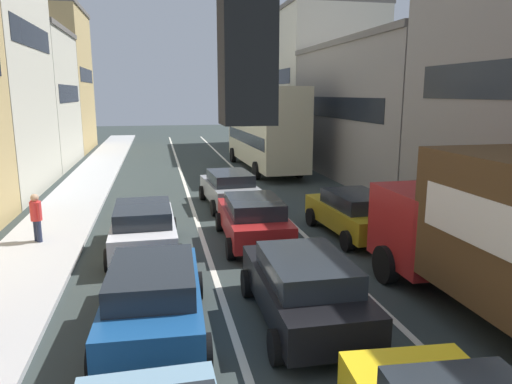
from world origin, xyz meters
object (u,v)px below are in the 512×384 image
(hatchback_centre_lane_third, at_px, (253,219))
(sedan_left_lane_third, at_px, (144,227))
(coupe_centre_lane_fourth, at_px, (229,188))
(wagon_left_lane_second, at_px, (153,296))
(pedestrian_far_sidewalk, at_px, (36,216))
(sedan_centre_lane_second, at_px, (304,286))
(sedan_right_lane_behind_truck, at_px, (354,213))
(bus_mid_queue_primary, at_px, (264,124))

(hatchback_centre_lane_third, bearing_deg, sedan_left_lane_third, 95.81)
(sedan_left_lane_third, relative_size, coupe_centre_lane_fourth, 0.98)
(coupe_centre_lane_fourth, bearing_deg, wagon_left_lane_second, 159.91)
(wagon_left_lane_second, relative_size, pedestrian_far_sidewalk, 2.63)
(pedestrian_far_sidewalk, bearing_deg, hatchback_centre_lane_third, 133.73)
(sedan_centre_lane_second, relative_size, sedan_left_lane_third, 1.00)
(hatchback_centre_lane_third, distance_m, pedestrian_far_sidewalk, 6.75)
(sedan_right_lane_behind_truck, distance_m, bus_mid_queue_primary, 14.41)
(coupe_centre_lane_fourth, xyz_separation_m, pedestrian_far_sidewalk, (-6.68, -4.03, 0.15))
(wagon_left_lane_second, bearing_deg, pedestrian_far_sidewalk, 31.26)
(sedan_left_lane_third, bearing_deg, bus_mid_queue_primary, -26.54)
(sedan_centre_lane_second, height_order, wagon_left_lane_second, same)
(sedan_right_lane_behind_truck, relative_size, bus_mid_queue_primary, 0.42)
(sedan_right_lane_behind_truck, bearing_deg, coupe_centre_lane_fourth, 31.05)
(coupe_centre_lane_fourth, relative_size, bus_mid_queue_primary, 0.42)
(coupe_centre_lane_fourth, xyz_separation_m, bus_mid_queue_primary, (3.59, 9.21, 2.03))
(wagon_left_lane_second, xyz_separation_m, sedan_right_lane_behind_truck, (6.54, 5.42, 0.00))
(sedan_centre_lane_second, relative_size, coupe_centre_lane_fourth, 0.98)
(wagon_left_lane_second, xyz_separation_m, pedestrian_far_sidewalk, (-3.58, 6.44, 0.15))
(sedan_centre_lane_second, xyz_separation_m, sedan_left_lane_third, (-3.34, 5.23, 0.00))
(hatchback_centre_lane_third, relative_size, pedestrian_far_sidewalk, 2.61)
(sedan_centre_lane_second, xyz_separation_m, pedestrian_far_sidewalk, (-6.61, 6.58, 0.15))
(coupe_centre_lane_fourth, bearing_deg, sedan_right_lane_behind_truck, -149.30)
(coupe_centre_lane_fourth, bearing_deg, hatchback_centre_lane_third, 176.24)
(sedan_right_lane_behind_truck, bearing_deg, wagon_left_lane_second, 126.40)
(sedan_left_lane_third, bearing_deg, hatchback_centre_lane_third, -86.48)
(wagon_left_lane_second, height_order, sedan_right_lane_behind_truck, same)
(wagon_left_lane_second, height_order, hatchback_centre_lane_third, same)
(hatchback_centre_lane_third, distance_m, sedan_left_lane_third, 3.40)
(sedan_centre_lane_second, distance_m, bus_mid_queue_primary, 20.26)
(sedan_right_lane_behind_truck, bearing_deg, hatchback_centre_lane_third, 87.94)
(hatchback_centre_lane_third, distance_m, sedan_right_lane_behind_truck, 3.46)
(coupe_centre_lane_fourth, bearing_deg, sedan_left_lane_third, 144.12)
(hatchback_centre_lane_third, height_order, bus_mid_queue_primary, bus_mid_queue_primary)
(wagon_left_lane_second, height_order, bus_mid_queue_primary, bus_mid_queue_primary)
(wagon_left_lane_second, bearing_deg, coupe_centre_lane_fourth, -14.31)
(wagon_left_lane_second, distance_m, coupe_centre_lane_fourth, 10.92)
(hatchback_centre_lane_third, xyz_separation_m, sedan_right_lane_behind_truck, (3.46, 0.07, 0.00))
(sedan_centre_lane_second, relative_size, sedan_right_lane_behind_truck, 0.98)
(wagon_left_lane_second, bearing_deg, sedan_centre_lane_second, -90.56)
(bus_mid_queue_primary, bearing_deg, pedestrian_far_sidewalk, 140.50)
(sedan_centre_lane_second, relative_size, pedestrian_far_sidewalk, 2.60)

